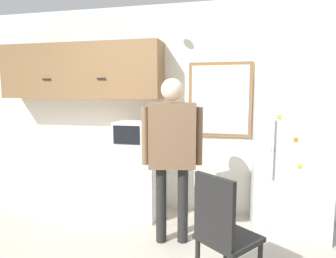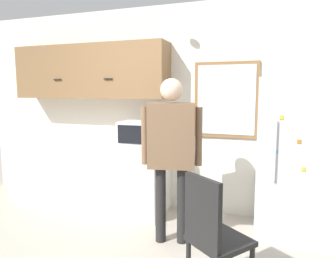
{
  "view_description": "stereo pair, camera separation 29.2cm",
  "coord_description": "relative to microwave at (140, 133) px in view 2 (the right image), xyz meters",
  "views": [
    {
      "loc": [
        1.01,
        -1.94,
        1.59
      ],
      "look_at": [
        0.29,
        1.06,
        1.2
      ],
      "focal_mm": 32.0,
      "sensor_mm": 36.0,
      "label": 1
    },
    {
      "loc": [
        1.29,
        -1.86,
        1.59
      ],
      "look_at": [
        0.29,
        1.06,
        1.2
      ],
      "focal_mm": 32.0,
      "sensor_mm": 36.0,
      "label": 2
    }
  ],
  "objects": [
    {
      "name": "chair",
      "position": [
        1.14,
        -1.2,
        -0.56
      ],
      "size": [
        0.58,
        0.58,
        0.97
      ],
      "rotation": [
        0.0,
        0.0,
        2.49
      ],
      "color": "black",
      "rests_on": "ground_plane"
    },
    {
      "name": "window",
      "position": [
        1.0,
        0.41,
        0.4
      ],
      "size": [
        0.79,
        0.05,
        0.94
      ],
      "color": "olive"
    },
    {
      "name": "back_wall",
      "position": [
        0.24,
        0.45,
        0.27
      ],
      "size": [
        6.0,
        0.06,
        2.7
      ],
      "color": "silver",
      "rests_on": "ground_plane"
    },
    {
      "name": "person",
      "position": [
        0.58,
        -0.5,
        -0.02
      ],
      "size": [
        0.61,
        0.32,
        1.72
      ],
      "rotation": [
        0.0,
        0.0,
        0.22
      ],
      "color": "black",
      "rests_on": "ground_plane"
    },
    {
      "name": "counter",
      "position": [
        -0.84,
        0.11,
        -0.61
      ],
      "size": [
        2.23,
        0.63,
        0.94
      ],
      "color": "silver",
      "rests_on": "ground_plane"
    },
    {
      "name": "upper_cabinets",
      "position": [
        -0.84,
        0.24,
        0.78
      ],
      "size": [
        2.23,
        0.38,
        0.72
      ],
      "color": "olive"
    },
    {
      "name": "refrigerator",
      "position": [
        1.81,
        0.07,
        -0.21
      ],
      "size": [
        0.79,
        0.71,
        1.73
      ],
      "color": "silver",
      "rests_on": "ground_plane"
    },
    {
      "name": "microwave",
      "position": [
        0.0,
        0.0,
        0.0
      ],
      "size": [
        0.46,
        0.38,
        0.28
      ],
      "color": "white",
      "rests_on": "counter"
    }
  ]
}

